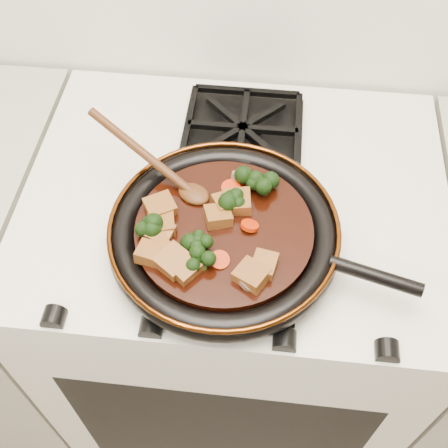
# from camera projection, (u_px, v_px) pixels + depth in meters

# --- Properties ---
(stove) EXTENTS (0.76, 0.60, 0.90)m
(stove) POSITION_uv_depth(u_px,v_px,m) (232.00, 309.00, 1.37)
(stove) COLOR silver
(stove) RESTS_ON ground
(burner_grate_front) EXTENTS (0.23, 0.23, 0.03)m
(burner_grate_front) POSITION_uv_depth(u_px,v_px,m) (227.00, 253.00, 0.91)
(burner_grate_front) COLOR black
(burner_grate_front) RESTS_ON stove
(burner_grate_back) EXTENTS (0.23, 0.23, 0.03)m
(burner_grate_back) POSITION_uv_depth(u_px,v_px,m) (243.00, 131.00, 1.07)
(burner_grate_back) COLOR black
(burner_grate_back) RESTS_ON stove
(skillet) EXTENTS (0.49, 0.37, 0.05)m
(skillet) POSITION_uv_depth(u_px,v_px,m) (225.00, 234.00, 0.90)
(skillet) COLOR black
(skillet) RESTS_ON burner_grate_front
(braising_sauce) EXTENTS (0.28, 0.28, 0.02)m
(braising_sauce) POSITION_uv_depth(u_px,v_px,m) (224.00, 232.00, 0.89)
(braising_sauce) COLOR black
(braising_sauce) RESTS_ON skillet
(tofu_cube_0) EXTENTS (0.06, 0.06, 0.03)m
(tofu_cube_0) POSITION_uv_depth(u_px,v_px,m) (252.00, 275.00, 0.82)
(tofu_cube_0) COLOR brown
(tofu_cube_0) RESTS_ON braising_sauce
(tofu_cube_1) EXTENTS (0.06, 0.06, 0.02)m
(tofu_cube_1) POSITION_uv_depth(u_px,v_px,m) (160.00, 207.00, 0.90)
(tofu_cube_1) COLOR brown
(tofu_cube_1) RESTS_ON braising_sauce
(tofu_cube_2) EXTENTS (0.05, 0.05, 0.03)m
(tofu_cube_2) POSITION_uv_depth(u_px,v_px,m) (160.00, 233.00, 0.87)
(tofu_cube_2) COLOR brown
(tofu_cube_2) RESTS_ON braising_sauce
(tofu_cube_3) EXTENTS (0.05, 0.05, 0.03)m
(tofu_cube_3) POSITION_uv_depth(u_px,v_px,m) (226.00, 203.00, 0.90)
(tofu_cube_3) COLOR brown
(tofu_cube_3) RESTS_ON braising_sauce
(tofu_cube_4) EXTENTS (0.05, 0.05, 0.03)m
(tofu_cube_4) POSITION_uv_depth(u_px,v_px,m) (238.00, 202.00, 0.90)
(tofu_cube_4) COLOR brown
(tofu_cube_4) RESTS_ON braising_sauce
(tofu_cube_5) EXTENTS (0.05, 0.05, 0.03)m
(tofu_cube_5) POSITION_uv_depth(u_px,v_px,m) (218.00, 216.00, 0.89)
(tofu_cube_5) COLOR brown
(tofu_cube_5) RESTS_ON braising_sauce
(tofu_cube_6) EXTENTS (0.05, 0.05, 0.03)m
(tofu_cube_6) POSITION_uv_depth(u_px,v_px,m) (162.00, 225.00, 0.88)
(tofu_cube_6) COLOR brown
(tofu_cube_6) RESTS_ON braising_sauce
(tofu_cube_7) EXTENTS (0.06, 0.06, 0.03)m
(tofu_cube_7) POSITION_uv_depth(u_px,v_px,m) (174.00, 262.00, 0.84)
(tofu_cube_7) COLOR brown
(tofu_cube_7) RESTS_ON braising_sauce
(tofu_cube_8) EXTENTS (0.06, 0.06, 0.03)m
(tofu_cube_8) POSITION_uv_depth(u_px,v_px,m) (184.00, 268.00, 0.83)
(tofu_cube_8) COLOR brown
(tofu_cube_8) RESTS_ON braising_sauce
(tofu_cube_9) EXTENTS (0.04, 0.05, 0.02)m
(tofu_cube_9) POSITION_uv_depth(u_px,v_px,m) (264.00, 265.00, 0.83)
(tofu_cube_9) COLOR brown
(tofu_cube_9) RESTS_ON braising_sauce
(tofu_cube_10) EXTENTS (0.05, 0.05, 0.03)m
(tofu_cube_10) POSITION_uv_depth(u_px,v_px,m) (161.00, 248.00, 0.85)
(tofu_cube_10) COLOR brown
(tofu_cube_10) RESTS_ON braising_sauce
(tofu_cube_11) EXTENTS (0.05, 0.04, 0.03)m
(tofu_cube_11) POSITION_uv_depth(u_px,v_px,m) (151.00, 254.00, 0.85)
(tofu_cube_11) COLOR brown
(tofu_cube_11) RESTS_ON braising_sauce
(broccoli_floret_0) EXTENTS (0.09, 0.09, 0.08)m
(broccoli_floret_0) POSITION_uv_depth(u_px,v_px,m) (150.00, 232.00, 0.87)
(broccoli_floret_0) COLOR black
(broccoli_floret_0) RESTS_ON braising_sauce
(broccoli_floret_1) EXTENTS (0.08, 0.08, 0.05)m
(broccoli_floret_1) POSITION_uv_depth(u_px,v_px,m) (203.00, 264.00, 0.83)
(broccoli_floret_1) COLOR black
(broccoli_floret_1) RESTS_ON braising_sauce
(broccoli_floret_2) EXTENTS (0.08, 0.08, 0.07)m
(broccoli_floret_2) POSITION_uv_depth(u_px,v_px,m) (199.00, 246.00, 0.85)
(broccoli_floret_2) COLOR black
(broccoli_floret_2) RESTS_ON braising_sauce
(broccoli_floret_3) EXTENTS (0.08, 0.09, 0.06)m
(broccoli_floret_3) POSITION_uv_depth(u_px,v_px,m) (248.00, 181.00, 0.93)
(broccoli_floret_3) COLOR black
(broccoli_floret_3) RESTS_ON braising_sauce
(broccoli_floret_4) EXTENTS (0.08, 0.08, 0.07)m
(broccoli_floret_4) POSITION_uv_depth(u_px,v_px,m) (265.00, 188.00, 0.92)
(broccoli_floret_4) COLOR black
(broccoli_floret_4) RESTS_ON braising_sauce
(broccoli_floret_5) EXTENTS (0.08, 0.09, 0.07)m
(broccoli_floret_5) POSITION_uv_depth(u_px,v_px,m) (235.00, 201.00, 0.90)
(broccoli_floret_5) COLOR black
(broccoli_floret_5) RESTS_ON braising_sauce
(carrot_coin_0) EXTENTS (0.03, 0.03, 0.02)m
(carrot_coin_0) POSITION_uv_depth(u_px,v_px,m) (220.00, 260.00, 0.84)
(carrot_coin_0) COLOR #BC2605
(carrot_coin_0) RESTS_ON braising_sauce
(carrot_coin_1) EXTENTS (0.03, 0.03, 0.01)m
(carrot_coin_1) POSITION_uv_depth(u_px,v_px,m) (239.00, 178.00, 0.94)
(carrot_coin_1) COLOR #BC2605
(carrot_coin_1) RESTS_ON braising_sauce
(carrot_coin_2) EXTENTS (0.03, 0.03, 0.02)m
(carrot_coin_2) POSITION_uv_depth(u_px,v_px,m) (158.00, 215.00, 0.89)
(carrot_coin_2) COLOR #BC2605
(carrot_coin_2) RESTS_ON braising_sauce
(carrot_coin_3) EXTENTS (0.03, 0.03, 0.02)m
(carrot_coin_3) POSITION_uv_depth(u_px,v_px,m) (250.00, 226.00, 0.88)
(carrot_coin_3) COLOR #BC2605
(carrot_coin_3) RESTS_ON braising_sauce
(carrot_coin_4) EXTENTS (0.03, 0.03, 0.01)m
(carrot_coin_4) POSITION_uv_depth(u_px,v_px,m) (231.00, 188.00, 0.93)
(carrot_coin_4) COLOR #BC2605
(carrot_coin_4) RESTS_ON braising_sauce
(mushroom_slice_0) EXTENTS (0.05, 0.05, 0.03)m
(mushroom_slice_0) POSITION_uv_depth(u_px,v_px,m) (251.00, 279.00, 0.82)
(mushroom_slice_0) COLOR brown
(mushroom_slice_0) RESTS_ON braising_sauce
(mushroom_slice_1) EXTENTS (0.05, 0.05, 0.03)m
(mushroom_slice_1) POSITION_uv_depth(u_px,v_px,m) (168.00, 260.00, 0.84)
(mushroom_slice_1) COLOR brown
(mushroom_slice_1) RESTS_ON braising_sauce
(mushroom_slice_2) EXTENTS (0.04, 0.04, 0.02)m
(mushroom_slice_2) POSITION_uv_depth(u_px,v_px,m) (157.00, 235.00, 0.87)
(mushroom_slice_2) COLOR brown
(mushroom_slice_2) RESTS_ON braising_sauce
(mushroom_slice_3) EXTENTS (0.05, 0.05, 0.02)m
(mushroom_slice_3) POSITION_uv_depth(u_px,v_px,m) (242.00, 177.00, 0.94)
(mushroom_slice_3) COLOR brown
(mushroom_slice_3) RESTS_ON braising_sauce
(wooden_spoon) EXTENTS (0.14, 0.09, 0.22)m
(wooden_spoon) POSITION_uv_depth(u_px,v_px,m) (165.00, 171.00, 0.92)
(wooden_spoon) COLOR #46250F
(wooden_spoon) RESTS_ON braising_sauce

